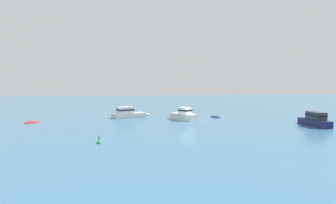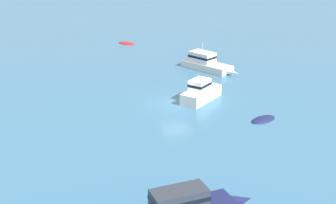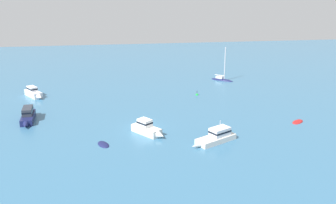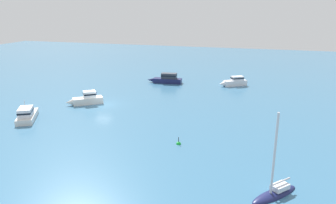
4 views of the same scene
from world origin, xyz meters
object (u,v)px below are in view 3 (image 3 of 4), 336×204
launch (34,93)px  sailboat (222,79)px  cabin_cruiser (216,136)px  tender (103,145)px  powerboat (147,129)px  rib (298,122)px  launch_1 (28,116)px  channel_buoy (197,95)px

launch → sailboat: sailboat is taller
cabin_cruiser → tender: bearing=-33.0°
powerboat → rib: size_ratio=1.92×
powerboat → launch_1: size_ratio=0.75×
rib → tender: tender is taller
rib → tender: bearing=-30.9°
powerboat → channel_buoy: size_ratio=4.90×
tender → sailboat: bearing=-60.4°
launch → rib: 47.52m
sailboat → rib: bearing=-39.8°
rib → cabin_cruiser: cabin_cruiser is taller
rib → launch_1: bearing=-48.4°
launch → tender: (24.57, 13.26, -0.78)m
launch → tender: 27.93m
launch → sailboat: bearing=66.9°
powerboat → rib: bearing=55.5°
cabin_cruiser → channel_buoy: size_ratio=6.34×
powerboat → launch: (-21.59, -19.46, -0.02)m
launch → sailboat: size_ratio=0.71×
launch_1 → channel_buoy: size_ratio=6.54×
rib → sailboat: 27.60m
rib → channel_buoy: bearing=-93.2°
cabin_cruiser → channel_buoy: cabin_cruiser is taller
launch_1 → tender: bearing=42.3°
channel_buoy → sailboat: bearing=142.9°
cabin_cruiser → sailboat: (-32.82, 10.14, -0.50)m
launch → rib: bearing=31.3°
powerboat → launch_1: powerboat is taller
launch_1 → channel_buoy: 31.01m
tender → cabin_cruiser: cabin_cruiser is taller
channel_buoy → launch_1: bearing=-70.8°
launch → launch_1: 13.56m
launch → cabin_cruiser: 38.38m
powerboat → sailboat: sailboat is taller
cabin_cruiser → powerboat: bearing=-53.2°
powerboat → rib: 23.63m
sailboat → launch: bearing=-128.5°
launch → channel_buoy: size_ratio=4.94×
powerboat → launch_1: 19.73m
launch → cabin_cruiser: bearing=14.4°
rib → sailboat: sailboat is taller
powerboat → channel_buoy: bearing=110.2°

